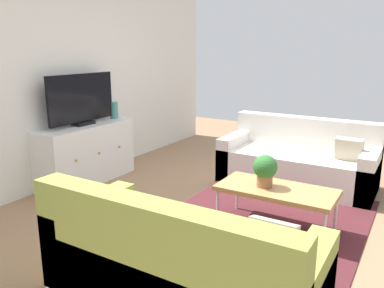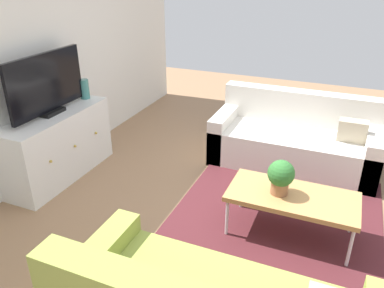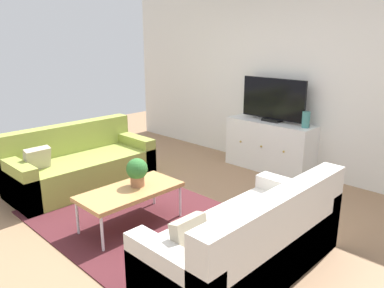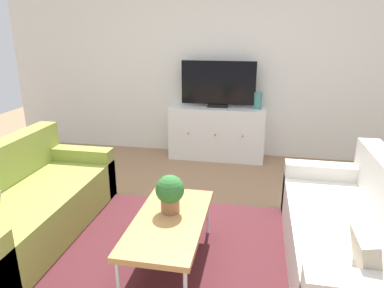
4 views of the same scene
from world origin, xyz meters
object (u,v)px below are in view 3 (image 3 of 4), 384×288
(flat_screen_tv, at_px, (273,100))
(glass_vase, at_px, (306,120))
(couch_left_side, at_px, (79,166))
(tv_console, at_px, (270,146))
(couch_right_side, at_px, (252,245))
(potted_plant, at_px, (137,171))
(coffee_table, at_px, (130,192))

(flat_screen_tv, height_order, glass_vase, flat_screen_tv)
(couch_left_side, distance_m, tv_console, 2.81)
(tv_console, bearing_deg, flat_screen_tv, 90.00)
(flat_screen_tv, distance_m, glass_vase, 0.59)
(couch_right_side, xyz_separation_m, potted_plant, (-1.46, -0.08, 0.31))
(flat_screen_tv, bearing_deg, glass_vase, -2.06)
(couch_right_side, bearing_deg, coffee_table, -172.26)
(couch_left_side, xyz_separation_m, coffee_table, (1.44, -0.19, 0.11))
(couch_right_side, height_order, tv_console, couch_right_side)
(coffee_table, xyz_separation_m, tv_console, (0.05, 2.57, -0.01))
(tv_console, xyz_separation_m, flat_screen_tv, (0.00, 0.02, 0.70))
(coffee_table, distance_m, tv_console, 2.57)
(potted_plant, xyz_separation_m, flat_screen_tv, (0.08, 2.47, 0.48))
(potted_plant, height_order, glass_vase, glass_vase)
(tv_console, relative_size, flat_screen_tv, 1.31)
(couch_right_side, height_order, potted_plant, couch_right_side)
(coffee_table, bearing_deg, couch_right_side, 7.74)
(coffee_table, xyz_separation_m, flat_screen_tv, (0.05, 2.59, 0.69))
(couch_left_side, relative_size, glass_vase, 8.30)
(couch_right_side, distance_m, potted_plant, 1.49)
(couch_right_side, bearing_deg, potted_plant, -176.89)
(couch_left_side, bearing_deg, coffee_table, -7.71)
(tv_console, xyz_separation_m, glass_vase, (0.56, 0.00, 0.49))
(couch_left_side, height_order, glass_vase, glass_vase)
(couch_left_side, relative_size, flat_screen_tv, 1.81)
(couch_right_side, xyz_separation_m, coffee_table, (-1.43, -0.19, 0.11))
(couch_right_side, distance_m, flat_screen_tv, 2.88)
(couch_left_side, distance_m, potted_plant, 1.45)
(couch_right_side, xyz_separation_m, flat_screen_tv, (-1.38, 2.39, 0.80))
(potted_plant, relative_size, glass_vase, 1.37)
(couch_right_side, height_order, coffee_table, couch_right_side)
(coffee_table, xyz_separation_m, potted_plant, (-0.02, 0.12, 0.20))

